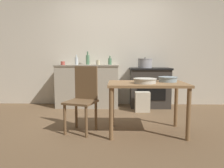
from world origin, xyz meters
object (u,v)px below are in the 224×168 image
stove (150,87)px  work_table (147,90)px  bottle_far_left (76,61)px  chair (83,97)px  bottle_mid_left (88,60)px  flour_sack (142,102)px  cup_center_left (98,62)px  bottle_left (110,61)px  mixing_bowl_large (145,80)px  mixing_bowl_small (168,79)px  stock_pot (145,63)px  cup_center (63,63)px

stove → work_table: 1.76m
work_table → bottle_far_left: (-1.33, 1.74, 0.40)m
work_table → stove: bearing=80.4°
chair → bottle_mid_left: (-0.17, 1.78, 0.54)m
work_table → chair: (-0.92, 0.06, -0.12)m
flour_sack → cup_center_left: size_ratio=3.94×
bottle_left → bottle_mid_left: (-0.50, -0.00, 0.04)m
chair → flour_sack: 1.60m
bottle_far_left → bottle_left: bearing=7.4°
work_table → bottle_far_left: 2.22m
work_table → cup_center_left: (-0.84, 1.61, 0.36)m
flour_sack → bottle_far_left: bottle_far_left is taller
flour_sack → mixing_bowl_large: size_ratio=1.26×
work_table → mixing_bowl_small: (0.32, 0.11, 0.15)m
stock_pot → mixing_bowl_small: (0.15, -1.55, -0.20)m
work_table → stock_pot: size_ratio=3.51×
work_table → cup_center_left: cup_center_left is taller
work_table → bottle_left: 1.97m
flour_sack → cup_center: (-1.66, 0.26, 0.77)m
stove → stock_pot: 0.55m
stove → cup_center_left: size_ratio=8.67×
chair → bottle_left: bearing=97.1°
stove → mixing_bowl_large: stove is taller
bottle_left → cup_center_left: 0.33m
mixing_bowl_small → stock_pot: bearing=95.4°
flour_sack → bottle_mid_left: bearing=154.0°
stove → cup_center_left: (-1.13, -0.11, 0.55)m
bottle_left → bottle_mid_left: size_ratio=0.67×
stock_pot → cup_center: 1.75m
cup_center → flour_sack: bearing=-9.1°
mixing_bowl_small → bottle_left: size_ratio=1.42×
stove → stock_pot: size_ratio=2.83×
stove → work_table: (-0.29, -1.72, 0.19)m
work_table → bottle_left: (-0.59, 1.84, 0.39)m
cup_center_left → mixing_bowl_large: bearing=-64.9°
cup_center → stove: bearing=6.0°
cup_center → stock_pot: bearing=4.4°
mixing_bowl_small → stove: bearing=90.8°
flour_sack → bottle_mid_left: 1.56m
chair → stock_pot: bearing=73.4°
work_table → chair: size_ratio=1.15×
cup_center_left → stove: bearing=5.5°
bottle_mid_left → cup_center_left: (0.25, -0.22, -0.06)m
bottle_far_left → bottle_mid_left: 0.26m
stock_pot → mixing_bowl_large: size_ratio=0.98×
bottle_mid_left → cup_center: size_ratio=3.30×
work_table → mixing_bowl_small: 0.37m
work_table → bottle_mid_left: 2.18m
stock_pot → mixing_bowl_small: bearing=-84.6°
stove → mixing_bowl_small: 1.65m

